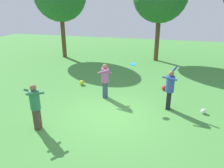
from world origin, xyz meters
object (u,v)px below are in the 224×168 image
person_catcher (105,78)px  ball_white (204,111)px  ball_yellow (82,83)px  person_bystander (35,103)px  ball_red (164,88)px  frisbee (133,64)px  person_thrower (170,87)px

person_catcher → ball_white: 4.42m
person_catcher → ball_yellow: bearing=149.3°
person_bystander → ball_red: size_ratio=6.69×
person_catcher → person_bystander: person_bystander is taller
person_catcher → frisbee: bearing=-0.0°
frisbee → ball_white: 3.46m
ball_yellow → person_bystander: bearing=-87.0°
frisbee → ball_yellow: bearing=155.5°
ball_yellow → person_catcher: bearing=-36.0°
frisbee → ball_red: size_ratio=1.42×
person_thrower → person_catcher: 2.93m
person_thrower → ball_white: 1.67m
ball_white → ball_red: bearing=127.8°
person_bystander → ball_white: size_ratio=8.08×
person_catcher → ball_red: bearing=37.4°
person_thrower → frisbee: 1.80m
person_thrower → ball_red: person_thrower is taller
person_bystander → ball_red: (4.14, 4.90, -0.87)m
ball_white → person_catcher: bearing=173.7°
ball_yellow → ball_white: ball_yellow is taller
person_bystander → ball_white: 6.49m
person_bystander → ball_yellow: bearing=44.7°
person_thrower → person_catcher: bearing=2.4°
frisbee → ball_white: size_ratio=1.71×
person_catcher → frisbee: (1.29, -0.12, 0.78)m
ball_red → ball_yellow: size_ratio=0.96×
ball_yellow → ball_red: bearing=5.3°
person_catcher → ball_yellow: person_catcher is taller
ball_red → ball_white: 2.71m
ball_white → frisbee: bearing=173.2°
person_thrower → person_bystander: (-4.39, -2.82, -0.00)m
person_catcher → person_bystander: size_ratio=0.98×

